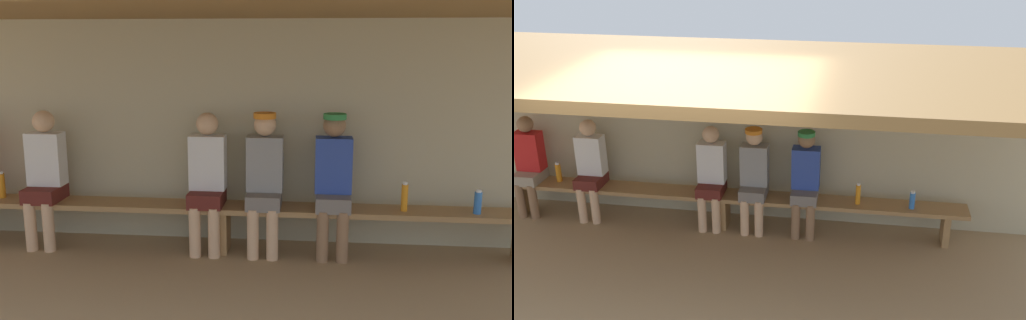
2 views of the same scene
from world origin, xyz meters
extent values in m
cube|color=#B7AD8C|center=(0.00, 2.00, 1.10)|extent=(8.00, 0.20, 2.20)
cube|color=olive|center=(0.00, 0.70, 2.26)|extent=(8.00, 2.80, 0.12)
cube|color=#9E7547|center=(0.00, 1.55, 0.43)|extent=(6.00, 0.36, 0.05)
cube|color=#9E7547|center=(0.00, 1.55, 0.21)|extent=(0.08, 0.29, 0.41)
cube|color=#591E19|center=(-1.77, 1.53, 0.53)|extent=(0.32, 0.40, 0.14)
cylinder|color=#DBAD84|center=(-1.86, 1.37, 0.24)|extent=(0.11, 0.11, 0.48)
cylinder|color=#DBAD84|center=(-1.68, 1.37, 0.24)|extent=(0.11, 0.11, 0.48)
cube|color=white|center=(-1.77, 1.61, 0.86)|extent=(0.34, 0.20, 0.52)
sphere|color=#DBAD84|center=(-1.77, 1.61, 1.23)|extent=(0.21, 0.21, 0.21)
cube|color=slate|center=(1.02, 1.53, 0.53)|extent=(0.32, 0.40, 0.14)
cylinder|color=#8C6647|center=(0.93, 1.37, 0.24)|extent=(0.11, 0.11, 0.48)
cylinder|color=#8C6647|center=(1.11, 1.37, 0.24)|extent=(0.11, 0.11, 0.48)
cube|color=#2D47A5|center=(1.02, 1.61, 0.86)|extent=(0.34, 0.20, 0.52)
sphere|color=#8C6647|center=(1.02, 1.61, 1.23)|extent=(0.21, 0.21, 0.21)
cylinder|color=#2D8442|center=(1.02, 1.57, 1.32)|extent=(0.21, 0.21, 0.05)
cube|color=slate|center=(0.38, 1.53, 0.53)|extent=(0.32, 0.40, 0.14)
cylinder|color=#DBAD84|center=(0.29, 1.37, 0.24)|extent=(0.11, 0.11, 0.48)
cylinder|color=#DBAD84|center=(0.47, 1.37, 0.24)|extent=(0.11, 0.11, 0.48)
cube|color=gray|center=(0.38, 1.61, 0.86)|extent=(0.34, 0.20, 0.52)
sphere|color=#DBAD84|center=(0.38, 1.61, 1.23)|extent=(0.21, 0.21, 0.21)
cylinder|color=orange|center=(0.38, 1.57, 1.32)|extent=(0.21, 0.21, 0.05)
cube|color=#591E19|center=(-0.16, 1.53, 0.53)|extent=(0.32, 0.40, 0.14)
cylinder|color=#DBAD84|center=(-0.25, 1.37, 0.24)|extent=(0.11, 0.11, 0.48)
cylinder|color=#DBAD84|center=(-0.07, 1.37, 0.24)|extent=(0.11, 0.11, 0.48)
cube|color=white|center=(-0.16, 1.61, 0.86)|extent=(0.34, 0.20, 0.52)
sphere|color=#DBAD84|center=(-0.16, 1.61, 1.23)|extent=(0.21, 0.21, 0.21)
cylinder|color=blue|center=(2.32, 1.50, 0.56)|extent=(0.07, 0.07, 0.20)
cylinder|color=white|center=(2.32, 1.50, 0.67)|extent=(0.05, 0.05, 0.02)
cylinder|color=orange|center=(-2.24, 1.58, 0.58)|extent=(0.07, 0.07, 0.24)
cylinder|color=white|center=(-2.24, 1.58, 0.72)|extent=(0.05, 0.05, 0.02)
cylinder|color=orange|center=(1.68, 1.53, 0.58)|extent=(0.06, 0.06, 0.25)
cylinder|color=white|center=(1.68, 1.53, 0.72)|extent=(0.04, 0.04, 0.02)
camera|label=1|loc=(0.83, -3.62, 2.00)|focal=40.05mm
camera|label=2|loc=(1.63, -5.12, 3.76)|focal=41.99mm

